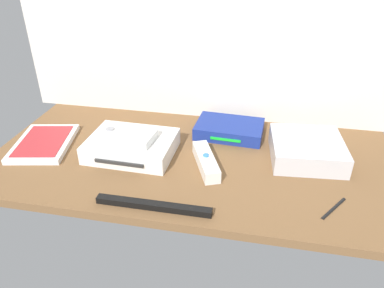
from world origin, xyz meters
The scene contains 10 objects.
ground_plane centered at (0.00, 0.00, -1.00)cm, with size 100.00×48.00×2.00cm, color brown.
back_wall centered at (0.00, 24.60, 32.00)cm, with size 110.00×1.20×64.00cm, color silver.
game_console centered at (-15.28, -0.77, 2.20)cm, with size 21.45×16.97×4.40cm.
mini_computer centered at (27.63, 5.32, 2.64)cm, with size 18.38×18.38×5.30cm.
game_case centered at (-39.32, -1.56, 0.76)cm, with size 17.09×21.31×1.56cm.
network_router centered at (7.72, 13.98, 1.70)cm, with size 18.72×13.19×3.40cm.
remote_wand centered at (3.99, -3.18, 1.51)cm, with size 8.92×15.06×3.40cm.
remote_classic_pad centered at (-16.44, -1.44, 5.41)cm, with size 15.08×9.30×2.40cm.
sensor_bar centered at (-3.96, -20.31, 0.70)cm, with size 24.00×1.80×1.40cm, color black.
stylus_pen centered at (31.93, -13.37, 0.35)cm, with size 0.70×0.70×9.00cm, color black.
Camera 1 is at (14.93, -75.24, 48.43)cm, focal length 34.15 mm.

